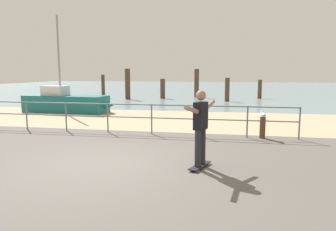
{
  "coord_description": "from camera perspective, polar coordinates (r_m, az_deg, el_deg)",
  "views": [
    {
      "loc": [
        2.74,
        -6.61,
        2.13
      ],
      "look_at": [
        1.08,
        2.0,
        0.9
      ],
      "focal_mm": 33.46,
      "sensor_mm": 36.0,
      "label": 1
    }
  ],
  "objects": [
    {
      "name": "groyne_post_3",
      "position": [
        26.24,
        5.23,
        5.87
      ],
      "size": [
        0.39,
        0.39,
        2.37
      ],
      "primitive_type": "cylinder",
      "color": "#513826",
      "rests_on": "ground"
    },
    {
      "name": "skateboarder",
      "position": [
        6.82,
        5.95,
        -1.43
      ],
      "size": [
        0.56,
        1.39,
        1.65
      ],
      "color": "#26262B",
      "rests_on": "skateboard"
    },
    {
      "name": "beach_strip",
      "position": [
        14.04,
        -0.49,
        -0.75
      ],
      "size": [
        24.0,
        6.0,
        0.04
      ],
      "primitive_type": "cube",
      "color": "tan",
      "rests_on": "ground"
    },
    {
      "name": "sailboat",
      "position": [
        17.21,
        -17.66,
        2.24
      ],
      "size": [
        5.01,
        1.7,
        5.01
      ],
      "color": "#19666B",
      "rests_on": "ground"
    },
    {
      "name": "groyne_post_0",
      "position": [
        26.52,
        -11.73,
        5.25
      ],
      "size": [
        0.28,
        0.28,
        1.89
      ],
      "primitive_type": "cylinder",
      "color": "#513826",
      "rests_on": "ground"
    },
    {
      "name": "groyne_post_4",
      "position": [
        22.92,
        10.72,
        4.64
      ],
      "size": [
        0.33,
        0.33,
        1.7
      ],
      "primitive_type": "cylinder",
      "color": "#513826",
      "rests_on": "ground"
    },
    {
      "name": "sea_surface",
      "position": [
        41.75,
        7.14,
        4.98
      ],
      "size": [
        72.0,
        50.0,
        0.04
      ],
      "primitive_type": "cube",
      "color": "#75939E",
      "rests_on": "ground"
    },
    {
      "name": "ground_plane",
      "position": [
        6.59,
        -14.61,
        -11.12
      ],
      "size": [
        24.0,
        10.0,
        0.04
      ],
      "primitive_type": "cube",
      "color": "#605B56",
      "rests_on": "ground"
    },
    {
      "name": "seagull",
      "position": [
        10.38,
        16.91,
        0.15
      ],
      "size": [
        0.19,
        0.49,
        0.18
      ],
      "color": "white",
      "rests_on": "bollard_short"
    },
    {
      "name": "bollard_short",
      "position": [
        10.42,
        16.84,
        -2.19
      ],
      "size": [
        0.18,
        0.18,
        0.7
      ],
      "primitive_type": "cylinder",
      "color": "#513826",
      "rests_on": "ground"
    },
    {
      "name": "groyne_post_2",
      "position": [
        24.95,
        -0.98,
        4.89
      ],
      "size": [
        0.38,
        0.38,
        1.58
      ],
      "primitive_type": "cylinder",
      "color": "#513826",
      "rests_on": "ground"
    },
    {
      "name": "groyne_post_1",
      "position": [
        24.47,
        -7.37,
        5.69
      ],
      "size": [
        0.4,
        0.4,
        2.36
      ],
      "primitive_type": "cylinder",
      "color": "#513826",
      "rests_on": "ground"
    },
    {
      "name": "skateboard",
      "position": [
        7.04,
        5.83,
        -9.08
      ],
      "size": [
        0.45,
        0.82,
        0.08
      ],
      "color": "black",
      "rests_on": "ground"
    },
    {
      "name": "railing_fence",
      "position": [
        11.09,
        -10.95,
        0.42
      ],
      "size": [
        12.69,
        0.05,
        1.05
      ],
      "color": "slate",
      "rests_on": "ground"
    },
    {
      "name": "groyne_post_5",
      "position": [
        25.84,
        16.37,
        4.6
      ],
      "size": [
        0.31,
        0.31,
        1.51
      ],
      "primitive_type": "cylinder",
      "color": "#513826",
      "rests_on": "ground"
    }
  ]
}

